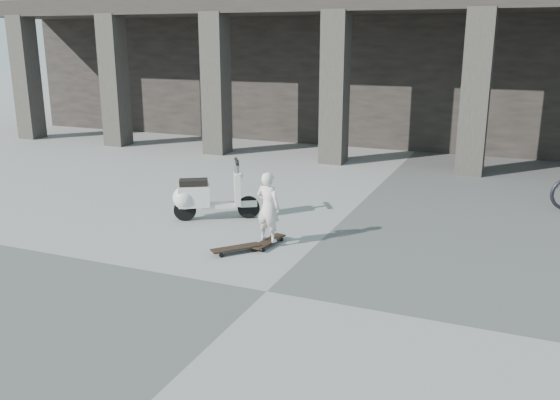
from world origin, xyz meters
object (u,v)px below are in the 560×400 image
at_px(longboard, 268,242).
at_px(skateboard_spare, 236,248).
at_px(child, 268,207).
at_px(scooter, 201,197).

height_order(longboard, skateboard_spare, skateboard_spare).
relative_size(skateboard_spare, child, 0.65).
relative_size(skateboard_spare, scooter, 0.52).
bearing_deg(child, longboard, 135.69).
distance_m(longboard, child, 0.59).
xyz_separation_m(longboard, scooter, (-1.72, 0.83, 0.38)).
xyz_separation_m(skateboard_spare, child, (0.33, 0.51, 0.59)).
xyz_separation_m(longboard, skateboard_spare, (-0.33, -0.51, 0.01)).
height_order(longboard, child, child).
distance_m(longboard, scooter, 1.95).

